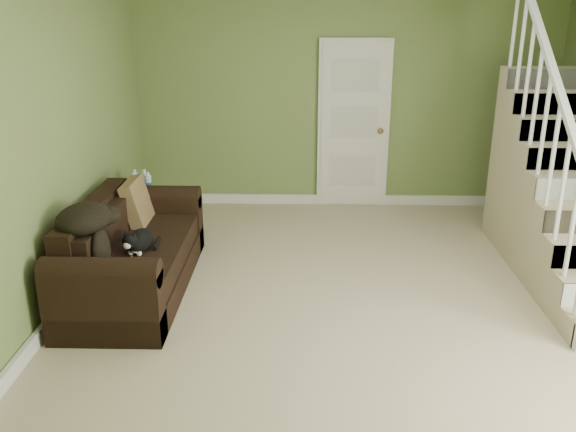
# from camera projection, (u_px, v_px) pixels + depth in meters

# --- Properties ---
(floor) EXTENTS (5.00, 5.50, 0.01)m
(floor) POSITION_uv_depth(u_px,v_px,m) (361.00, 307.00, 5.12)
(floor) COLOR tan
(floor) RESTS_ON ground
(wall_back) EXTENTS (5.00, 0.04, 2.60)m
(wall_back) POSITION_uv_depth(u_px,v_px,m) (346.00, 100.00, 7.27)
(wall_back) COLOR olive
(wall_back) RESTS_ON floor
(wall_front) EXTENTS (5.00, 0.04, 2.60)m
(wall_front) POSITION_uv_depth(u_px,v_px,m) (446.00, 354.00, 2.10)
(wall_front) COLOR olive
(wall_front) RESTS_ON floor
(wall_left) EXTENTS (0.04, 5.50, 2.60)m
(wall_left) POSITION_uv_depth(u_px,v_px,m) (47.00, 155.00, 4.74)
(wall_left) COLOR olive
(wall_left) RESTS_ON floor
(baseboard_back) EXTENTS (5.00, 0.04, 0.12)m
(baseboard_back) POSITION_uv_depth(u_px,v_px,m) (343.00, 199.00, 7.66)
(baseboard_back) COLOR white
(baseboard_back) RESTS_ON floor
(baseboard_left) EXTENTS (0.04, 5.50, 0.12)m
(baseboard_left) POSITION_uv_depth(u_px,v_px,m) (70.00, 297.00, 5.16)
(baseboard_left) COLOR white
(baseboard_left) RESTS_ON floor
(door) EXTENTS (0.86, 0.12, 2.02)m
(door) POSITION_uv_depth(u_px,v_px,m) (354.00, 125.00, 7.33)
(door) COLOR white
(door) RESTS_ON floor
(staircase) EXTENTS (1.00, 2.51, 2.82)m
(staircase) POSITION_uv_depth(u_px,v_px,m) (566.00, 201.00, 5.77)
(staircase) COLOR tan
(staircase) RESTS_ON floor
(sofa) EXTENTS (0.87, 2.02, 0.80)m
(sofa) POSITION_uv_depth(u_px,v_px,m) (131.00, 257.00, 5.36)
(sofa) COLOR black
(sofa) RESTS_ON floor
(side_table) EXTENTS (0.55, 0.55, 0.77)m
(side_table) POSITION_uv_depth(u_px,v_px,m) (146.00, 216.00, 6.42)
(side_table) COLOR black
(side_table) RESTS_ON floor
(cat) EXTENTS (0.26, 0.52, 0.25)m
(cat) POSITION_uv_depth(u_px,v_px,m) (139.00, 241.00, 5.11)
(cat) COLOR black
(cat) RESTS_ON sofa
(banana) EXTENTS (0.13, 0.20, 0.06)m
(banana) POSITION_uv_depth(u_px,v_px,m) (123.00, 263.00, 4.86)
(banana) COLOR gold
(banana) RESTS_ON sofa
(throw_pillow) EXTENTS (0.23, 0.47, 0.48)m
(throw_pillow) POSITION_uv_depth(u_px,v_px,m) (138.00, 204.00, 5.78)
(throw_pillow) COLOR #513720
(throw_pillow) RESTS_ON sofa
(throw_blanket) EXTENTS (0.49, 0.59, 0.22)m
(throw_blanket) POSITION_uv_depth(u_px,v_px,m) (84.00, 219.00, 4.76)
(throw_blanket) COLOR black
(throw_blanket) RESTS_ON sofa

